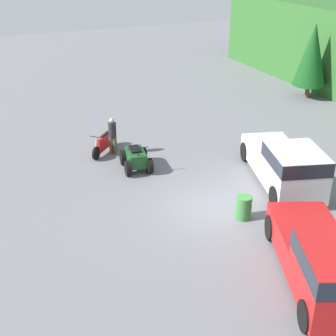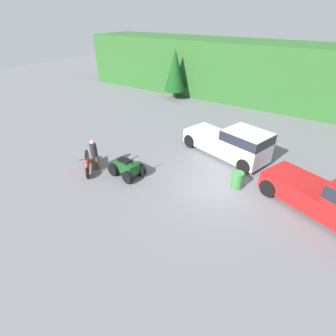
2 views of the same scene
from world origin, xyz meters
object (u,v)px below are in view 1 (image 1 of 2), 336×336
Objects in this scene: pickup_truck_red at (326,261)px; quad_atv at (136,159)px; pickup_truck_second at (286,164)px; steel_barrel at (244,207)px; dirt_bike at (105,143)px; rider_person at (113,135)px.

pickup_truck_red reaches higher than quad_atv.
pickup_truck_second reaches higher than steel_barrel.
steel_barrel is (7.67, 2.99, -0.03)m from dirt_bike.
pickup_truck_red and pickup_truck_second have the same top height.
pickup_truck_second is at bearing 86.19° from dirt_bike.
dirt_bike is (-6.27, -5.80, -0.58)m from pickup_truck_second.
dirt_bike is (-11.97, -3.00, -0.58)m from pickup_truck_red.
pickup_truck_red is 3.13× the size of dirt_bike.
pickup_truck_red is 9.99m from quad_atv.
dirt_bike is 0.68m from rider_person.
quad_atv is at bearing -112.60° from pickup_truck_second.
pickup_truck_red reaches higher than steel_barrel.
dirt_bike is 8.23m from steel_barrel.
rider_person is (-5.96, -5.47, -0.07)m from pickup_truck_second.
quad_atv reaches higher than dirt_bike.
rider_person is (-1.93, -0.45, 0.50)m from quad_atv.
dirt_bike is at bearing -86.70° from rider_person.
pickup_truck_red is at bearing -9.93° from pickup_truck_second.
rider_person is at bearing -160.12° from steel_barrel.
pickup_truck_red is at bearing 59.32° from rider_person.
dirt_bike is 2.37m from quad_atv.
rider_person is at bearing 90.33° from dirt_bike.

